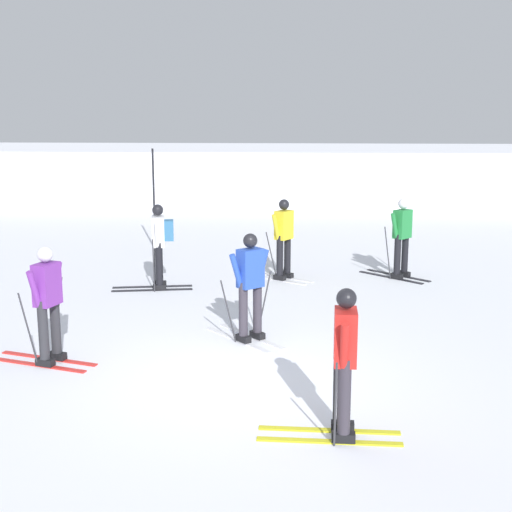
% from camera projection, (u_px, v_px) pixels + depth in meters
% --- Properties ---
extents(ground_plane, '(120.00, 120.00, 0.00)m').
position_uv_depth(ground_plane, '(238.00, 380.00, 9.71)').
color(ground_plane, white).
extents(far_snow_ridge, '(80.00, 6.50, 1.98)m').
position_uv_depth(far_snow_ridge, '(276.00, 172.00, 28.73)').
color(far_snow_ridge, white).
rests_on(far_snow_ridge, ground).
extents(skier_purple, '(1.64, 0.96, 1.71)m').
position_uv_depth(skier_purple, '(47.00, 302.00, 10.12)').
color(skier_purple, red).
rests_on(skier_purple, ground).
extents(skier_red, '(1.61, 1.00, 1.71)m').
position_uv_depth(skier_red, '(344.00, 359.00, 7.83)').
color(skier_red, gold).
rests_on(skier_red, ground).
extents(skier_yellow, '(1.53, 1.20, 1.71)m').
position_uv_depth(skier_yellow, '(283.00, 237.00, 15.10)').
color(skier_yellow, silver).
rests_on(skier_yellow, ground).
extents(skier_white, '(1.64, 0.99, 1.71)m').
position_uv_depth(skier_white, '(160.00, 242.00, 14.32)').
color(skier_white, black).
rests_on(skier_white, ground).
extents(skier_blue, '(1.34, 1.44, 1.71)m').
position_uv_depth(skier_blue, '(250.00, 284.00, 11.12)').
color(skier_blue, silver).
rests_on(skier_blue, ground).
extents(skier_green, '(1.44, 1.35, 1.71)m').
position_uv_depth(skier_green, '(402.00, 236.00, 15.22)').
color(skier_green, black).
rests_on(skier_green, ground).
extents(trail_marker_pole, '(0.05, 0.05, 2.57)m').
position_uv_depth(trail_marker_pole, '(154.00, 200.00, 18.15)').
color(trail_marker_pole, black).
rests_on(trail_marker_pole, ground).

